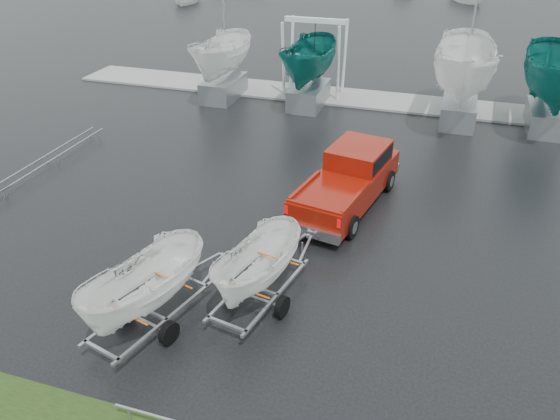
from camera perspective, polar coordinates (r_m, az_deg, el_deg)
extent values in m
plane|color=black|center=(19.43, -3.33, 0.24)|extent=(120.00, 120.00, 0.00)
cube|color=#979791|center=(30.89, 5.35, 11.80)|extent=(30.00, 3.00, 0.12)
cube|color=maroon|center=(19.31, 6.97, 2.50)|extent=(2.98, 5.95, 0.93)
cube|color=maroon|center=(19.86, 8.23, 5.58)|extent=(2.20, 2.55, 0.83)
cube|color=black|center=(19.84, 8.24, 5.71)|extent=(2.18, 2.32, 0.54)
cube|color=silver|center=(17.13, 3.24, -2.30)|extent=(1.98, 0.54, 0.34)
cylinder|color=black|center=(21.34, 6.49, 4.15)|extent=(0.43, 0.83, 0.78)
cylinder|color=black|center=(20.81, 11.23, 3.03)|extent=(0.43, 0.83, 0.78)
cylinder|color=black|center=(18.32, 1.99, -0.30)|extent=(0.43, 0.83, 0.78)
cylinder|color=black|center=(17.70, 7.39, -1.75)|extent=(0.43, 0.83, 0.78)
cube|color=gray|center=(15.07, -3.98, -7.62)|extent=(0.75, 3.55, 0.08)
cube|color=gray|center=(14.62, -0.28, -8.89)|extent=(0.75, 3.55, 0.08)
cylinder|color=gray|center=(14.80, -2.54, -9.13)|extent=(1.59, 0.38, 0.08)
cylinder|color=black|center=(15.14, -5.18, -8.19)|extent=(0.29, 0.62, 0.60)
cylinder|color=black|center=(14.49, 0.22, -10.08)|extent=(0.29, 0.62, 0.60)
imported|color=white|center=(13.73, -2.31, -1.94)|extent=(1.66, 1.69, 3.76)
cube|color=#FF5E08|center=(15.06, -0.66, -4.95)|extent=(1.53, 0.33, 0.03)
cube|color=#FF5E08|center=(13.96, -3.87, -8.25)|extent=(1.53, 0.33, 0.03)
cube|color=gray|center=(14.81, -14.96, -9.55)|extent=(0.97, 3.51, 0.08)
cube|color=gray|center=(14.16, -11.78, -11.19)|extent=(0.97, 3.51, 0.08)
cylinder|color=gray|center=(14.47, -13.90, -11.22)|extent=(1.57, 0.48, 0.08)
cylinder|color=black|center=(14.96, -16.11, -10.03)|extent=(0.32, 0.63, 0.60)
cylinder|color=black|center=(14.02, -11.51, -12.48)|extent=(0.32, 0.63, 0.60)
imported|color=white|center=(13.27, -14.45, -3.52)|extent=(1.86, 1.89, 4.05)
cube|color=#FF5E08|center=(14.56, -11.49, -7.05)|extent=(1.51, 0.43, 0.03)
cube|color=#FF5E08|center=(13.74, -16.01, -10.33)|extent=(1.51, 0.43, 0.03)
cylinder|color=silver|center=(30.21, 0.34, 15.37)|extent=(0.16, 0.58, 3.99)
cylinder|color=silver|center=(31.70, 1.24, 16.06)|extent=(0.16, 0.58, 3.99)
cylinder|color=silver|center=(29.49, 6.11, 14.84)|extent=(0.16, 0.58, 3.99)
cylinder|color=silver|center=(31.01, 6.77, 15.56)|extent=(0.16, 0.58, 3.99)
cube|color=silver|center=(30.13, 3.72, 19.17)|extent=(3.30, 0.25, 0.25)
cube|color=gray|center=(30.54, -5.88, 12.55)|extent=(1.60, 3.20, 1.10)
imported|color=white|center=(29.68, -6.25, 19.07)|extent=(2.25, 2.31, 5.97)
cube|color=gray|center=(29.24, 3.03, 11.87)|extent=(1.60, 3.20, 1.10)
imported|color=#0D5E58|center=(28.33, 3.24, 18.84)|extent=(2.31, 2.37, 6.13)
cube|color=gray|center=(28.21, 18.12, 9.74)|extent=(1.60, 3.20, 1.10)
imported|color=white|center=(27.11, 19.65, 18.49)|extent=(2.91, 2.99, 7.74)
cube|color=gray|center=(28.84, 25.98, 8.61)|extent=(1.60, 3.20, 1.10)
cylinder|color=gray|center=(24.26, -22.29, 5.18)|extent=(0.06, 6.50, 0.06)
cylinder|color=gray|center=(24.57, -23.20, 5.29)|extent=(0.06, 6.50, 0.06)
imported|color=white|center=(61.35, -9.57, 20.59)|extent=(2.41, 2.46, 5.64)
imported|color=white|center=(64.40, 18.63, 19.97)|extent=(3.28, 3.31, 6.51)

